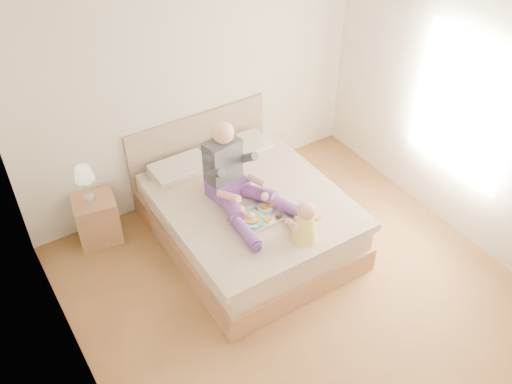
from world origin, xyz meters
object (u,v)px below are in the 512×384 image
nightstand (97,219)px  adult (235,180)px  tray (259,215)px  baby (305,224)px  bed (244,213)px

nightstand → adult: (1.19, -0.87, 0.60)m
tray → baby: 0.52m
bed → tray: 0.53m
tray → baby: bearing=-69.6°
baby → nightstand: bearing=136.4°
bed → tray: size_ratio=4.72×
bed → tray: bearing=-101.3°
bed → baby: size_ratio=5.07×
baby → bed: bearing=103.0°
adult → tray: (0.06, -0.34, -0.22)m
bed → baby: bearing=-82.5°
nightstand → adult: size_ratio=0.49×
bed → baby: baby is taller
adult → tray: 0.41m
bed → adult: size_ratio=2.03×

